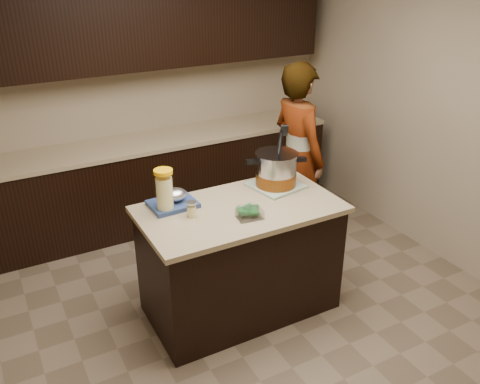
% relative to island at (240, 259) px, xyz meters
% --- Properties ---
extents(ground_plane, '(4.00, 4.00, 0.00)m').
position_rel_island_xyz_m(ground_plane, '(0.00, 0.00, -0.45)').
color(ground_plane, brown).
rests_on(ground_plane, ground).
extents(room_shell, '(4.04, 4.04, 2.72)m').
position_rel_island_xyz_m(room_shell, '(0.00, 0.00, 1.26)').
color(room_shell, tan).
rests_on(room_shell, ground).
extents(back_cabinets, '(3.60, 0.63, 2.33)m').
position_rel_island_xyz_m(back_cabinets, '(0.00, 1.74, 0.49)').
color(back_cabinets, black).
rests_on(back_cabinets, ground).
extents(island, '(1.46, 0.81, 0.90)m').
position_rel_island_xyz_m(island, '(0.00, 0.00, 0.00)').
color(island, black).
rests_on(island, ground).
extents(dish_towel, '(0.42, 0.42, 0.02)m').
position_rel_island_xyz_m(dish_towel, '(0.41, 0.17, 0.46)').
color(dish_towel, '#517856').
rests_on(dish_towel, island).
extents(stock_pot, '(0.45, 0.43, 0.48)m').
position_rel_island_xyz_m(stock_pot, '(0.41, 0.17, 0.58)').
color(stock_pot, '#B7B7BC').
rests_on(stock_pot, dish_towel).
extents(lemonade_pitcher, '(0.17, 0.17, 0.32)m').
position_rel_island_xyz_m(lemonade_pitcher, '(-0.50, 0.18, 0.60)').
color(lemonade_pitcher, '#EAE28F').
rests_on(lemonade_pitcher, island).
extents(mason_jar, '(0.09, 0.09, 0.12)m').
position_rel_island_xyz_m(mason_jar, '(-0.36, 0.03, 0.50)').
color(mason_jar, '#EAE28F').
rests_on(mason_jar, island).
extents(broccoli_tub_left, '(0.13, 0.13, 0.05)m').
position_rel_island_xyz_m(broccoli_tub_left, '(0.03, -0.11, 0.47)').
color(broccoli_tub_left, silver).
rests_on(broccoli_tub_left, island).
extents(broccoli_tub_right, '(0.12, 0.12, 0.05)m').
position_rel_island_xyz_m(broccoli_tub_right, '(-0.02, -0.09, 0.47)').
color(broccoli_tub_right, silver).
rests_on(broccoli_tub_right, island).
extents(broccoli_tub_rect, '(0.19, 0.15, 0.06)m').
position_rel_island_xyz_m(broccoli_tub_rect, '(-0.02, -0.18, 0.48)').
color(broccoli_tub_rect, silver).
rests_on(broccoli_tub_rect, island).
extents(blue_tray, '(0.34, 0.28, 0.13)m').
position_rel_island_xyz_m(blue_tray, '(-0.41, 0.25, 0.49)').
color(blue_tray, navy).
rests_on(blue_tray, island).
extents(person, '(0.46, 0.66, 1.74)m').
position_rel_island_xyz_m(person, '(0.98, 0.70, 0.42)').
color(person, gray).
rests_on(person, ground).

